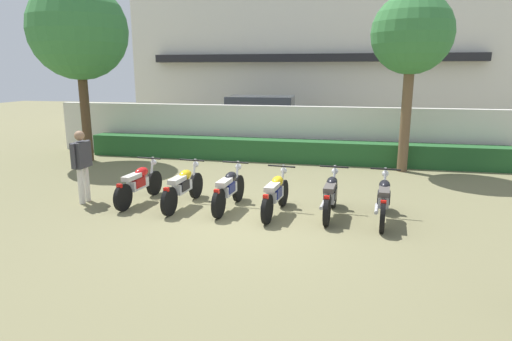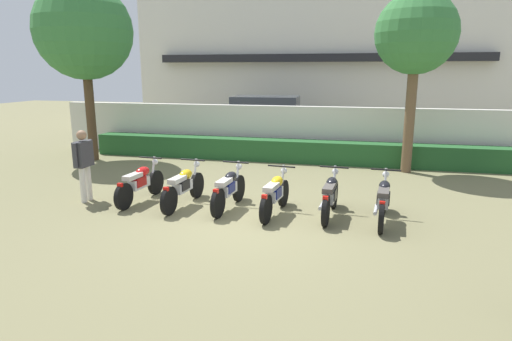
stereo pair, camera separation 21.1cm
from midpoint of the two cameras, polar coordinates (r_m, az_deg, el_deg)
name	(u,v)px [view 1 (the left image)]	position (r m, az deg, el deg)	size (l,w,h in m)	color
ground	(246,221)	(8.73, -2.03, -6.65)	(60.00, 60.00, 0.00)	olive
building	(316,63)	(24.21, 7.63, 13.77)	(18.15, 6.50, 6.67)	silver
compound_wall	(292,132)	(14.96, 4.30, 5.03)	(17.24, 0.30, 1.76)	silver
hedge_row	(289,151)	(14.36, 3.87, 2.58)	(13.79, 0.70, 0.71)	#235628
parked_car	(264,119)	(18.38, 0.73, 6.71)	(4.58, 2.24, 1.89)	black
tree_near_inspector	(78,31)	(15.36, -22.57, 16.44)	(3.04, 3.04, 5.67)	#4C3823
tree_far_side	(412,35)	(13.40, 19.26, 16.33)	(2.26, 2.26, 5.06)	brown
motorcycle_in_row_0	(139,183)	(10.20, -15.62, -1.64)	(0.60, 1.87, 0.95)	black
motorcycle_in_row_1	(183,187)	(9.69, -10.13, -2.08)	(0.60, 1.93, 0.96)	black
motorcycle_in_row_2	(229,189)	(9.37, -4.23, -2.42)	(0.60, 1.83, 0.96)	black
motorcycle_in_row_3	(276,194)	(9.02, 1.90, -3.05)	(0.60, 1.80, 0.95)	black
motorcycle_in_row_4	(331,195)	(9.03, 9.07, -3.16)	(0.60, 1.82, 0.96)	black
motorcycle_in_row_5	(384,199)	(8.94, 15.67, -3.60)	(0.60, 1.91, 0.97)	black
inspector_person	(82,161)	(10.51, -22.34, 1.20)	(0.22, 0.66, 1.64)	silver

